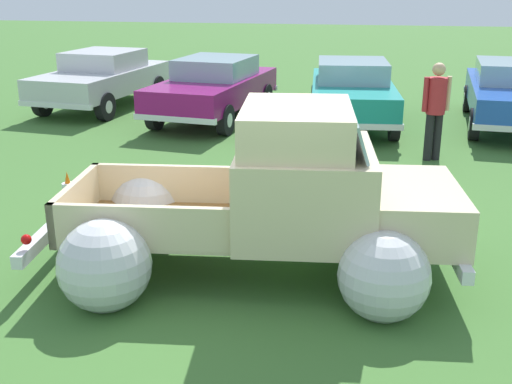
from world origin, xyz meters
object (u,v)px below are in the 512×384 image
at_px(spectator_0, 436,105).
at_px(lane_cone_0, 69,193).
at_px(vintage_pickup_truck, 280,209).
at_px(show_car_3, 511,92).
at_px(show_car_1, 214,86).
at_px(show_car_0, 102,77).
at_px(show_car_2, 352,90).

height_order(spectator_0, lane_cone_0, spectator_0).
height_order(vintage_pickup_truck, show_car_3, vintage_pickup_truck).
height_order(show_car_1, spectator_0, spectator_0).
relative_size(show_car_3, lane_cone_0, 7.68).
bearing_deg(show_car_0, vintage_pickup_truck, 40.94).
xyz_separation_m(show_car_2, lane_cone_0, (-3.69, -6.57, -0.47)).
distance_m(vintage_pickup_truck, spectator_0, 5.57).
height_order(show_car_2, lane_cone_0, show_car_2).
relative_size(spectator_0, lane_cone_0, 2.82).
bearing_deg(show_car_2, show_car_3, 92.71).
relative_size(vintage_pickup_truck, show_car_3, 0.99).
relative_size(vintage_pickup_truck, spectator_0, 2.70).
relative_size(show_car_1, lane_cone_0, 7.31).
relative_size(show_car_0, spectator_0, 2.52).
distance_m(show_car_3, lane_cone_0, 10.06).
bearing_deg(lane_cone_0, show_car_2, 60.70).
bearing_deg(show_car_3, vintage_pickup_truck, -20.63).
distance_m(show_car_2, spectator_0, 3.16).
bearing_deg(spectator_0, show_car_3, 126.37).
xyz_separation_m(show_car_0, show_car_3, (9.82, -0.41, 0.00)).
height_order(vintage_pickup_truck, spectator_0, vintage_pickup_truck).
xyz_separation_m(show_car_1, show_car_2, (3.19, 0.00, -0.00)).
xyz_separation_m(vintage_pickup_truck, show_car_1, (-2.71, 7.88, 0.03)).
height_order(show_car_0, spectator_0, spectator_0).
distance_m(show_car_0, lane_cone_0, 7.91).
bearing_deg(show_car_3, show_car_1, -81.21).
bearing_deg(vintage_pickup_truck, spectator_0, 62.30).
xyz_separation_m(vintage_pickup_truck, spectator_0, (2.07, 5.16, 0.26)).
distance_m(show_car_0, show_car_2, 6.39).
distance_m(show_car_3, spectator_0, 3.71).
xyz_separation_m(show_car_2, show_car_3, (3.49, 0.46, 0.00)).
xyz_separation_m(show_car_3, lane_cone_0, (-7.18, -7.03, -0.47)).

